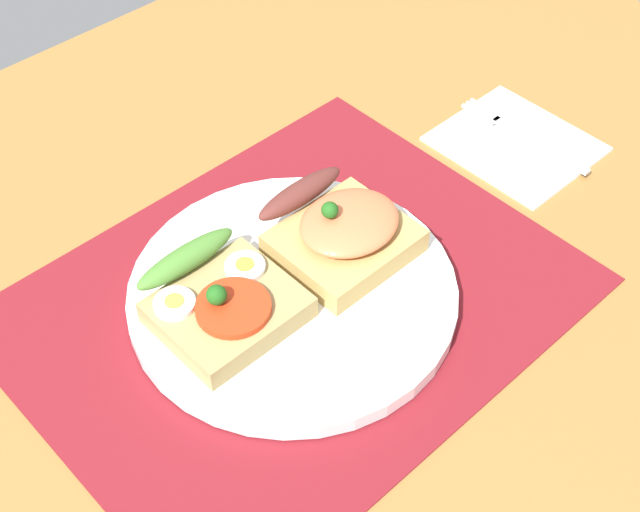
# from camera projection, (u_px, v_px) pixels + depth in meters

# --- Properties ---
(ground_plane) EXTENTS (1.20, 0.90, 0.03)m
(ground_plane) POSITION_uv_depth(u_px,v_px,m) (294.00, 314.00, 0.74)
(ground_plane) COLOR olive
(placemat) EXTENTS (0.43, 0.34, 0.00)m
(placemat) POSITION_uv_depth(u_px,v_px,m) (293.00, 300.00, 0.73)
(placemat) COLOR maroon
(placemat) RESTS_ON ground_plane
(plate) EXTENTS (0.26, 0.26, 0.01)m
(plate) POSITION_uv_depth(u_px,v_px,m) (293.00, 293.00, 0.72)
(plate) COLOR white
(plate) RESTS_ON placemat
(sandwich_egg_tomato) EXTENTS (0.10, 0.11, 0.04)m
(sandwich_egg_tomato) POSITION_uv_depth(u_px,v_px,m) (221.00, 301.00, 0.69)
(sandwich_egg_tomato) COLOR #A48A54
(sandwich_egg_tomato) RESTS_ON plate
(sandwich_salmon) EXTENTS (0.11, 0.11, 0.05)m
(sandwich_salmon) POSITION_uv_depth(u_px,v_px,m) (340.00, 231.00, 0.74)
(sandwich_salmon) COLOR tan
(sandwich_salmon) RESTS_ON plate
(napkin) EXTENTS (0.12, 0.14, 0.01)m
(napkin) POSITION_uv_depth(u_px,v_px,m) (515.00, 142.00, 0.87)
(napkin) COLOR white
(napkin) RESTS_ON ground_plane
(fork) EXTENTS (0.02, 0.15, 0.00)m
(fork) POSITION_uv_depth(u_px,v_px,m) (521.00, 134.00, 0.87)
(fork) COLOR #B7B7BC
(fork) RESTS_ON napkin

